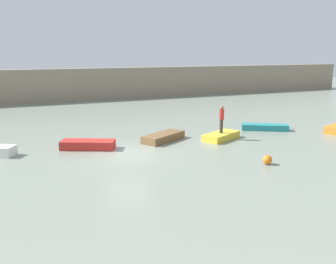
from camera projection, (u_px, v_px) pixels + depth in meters
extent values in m
plane|color=gray|center=(128.00, 154.00, 20.25)|extent=(120.00, 120.00, 0.00)
cube|color=gray|center=(64.00, 85.00, 41.10)|extent=(80.00, 1.20, 3.66)
cube|color=red|center=(88.00, 145.00, 21.27)|extent=(3.24, 2.28, 0.51)
cube|color=brown|center=(163.00, 137.00, 23.25)|extent=(3.28, 2.57, 0.46)
cube|color=gold|center=(221.00, 136.00, 23.64)|extent=(2.98, 2.29, 0.42)
cube|color=teal|center=(264.00, 127.00, 26.38)|extent=(3.30, 2.46, 0.42)
cylinder|color=#38332D|center=(221.00, 126.00, 23.49)|extent=(0.22, 0.22, 0.88)
cylinder|color=red|center=(222.00, 114.00, 23.33)|extent=(0.32, 0.32, 0.64)
sphere|color=#936B4C|center=(222.00, 108.00, 23.24)|extent=(0.24, 0.24, 0.24)
sphere|color=orange|center=(267.00, 160.00, 18.37)|extent=(0.48, 0.48, 0.48)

